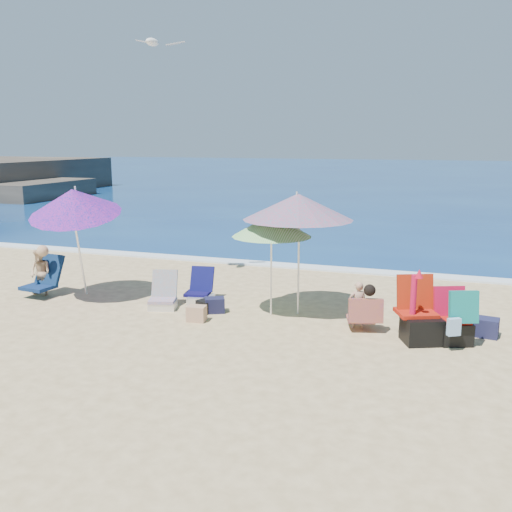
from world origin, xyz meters
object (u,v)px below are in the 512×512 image
(seagull, at_px, (153,42))
(person_left, at_px, (41,272))
(umbrella_striped, at_px, (272,225))
(camp_chair_right, at_px, (455,324))
(chair_rainbow, at_px, (163,299))
(umbrella_turquoise, at_px, (298,207))
(person_center, at_px, (362,307))
(camp_chair_left, at_px, (420,323))
(furled_umbrella, at_px, (414,302))
(chair_navy, at_px, (201,293))
(umbrella_blue, at_px, (74,202))

(seagull, bearing_deg, person_left, -142.07)
(umbrella_striped, relative_size, seagull, 2.07)
(camp_chair_right, bearing_deg, chair_rainbow, 177.05)
(umbrella_turquoise, height_order, person_center, umbrella_turquoise)
(umbrella_turquoise, height_order, camp_chair_right, umbrella_turquoise)
(camp_chair_right, distance_m, person_center, 1.45)
(camp_chair_left, bearing_deg, furled_umbrella, -128.32)
(chair_navy, height_order, person_left, person_left)
(chair_rainbow, xyz_separation_m, person_center, (3.65, -0.07, 0.21))
(umbrella_turquoise, xyz_separation_m, umbrella_blue, (-4.20, -0.48, -0.01))
(umbrella_striped, bearing_deg, chair_navy, 166.67)
(person_left, bearing_deg, chair_navy, 10.73)
(umbrella_blue, height_order, person_center, umbrella_blue)
(furled_umbrella, height_order, seagull, seagull)
(furled_umbrella, xyz_separation_m, person_left, (-7.17, 0.42, -0.18))
(umbrella_turquoise, xyz_separation_m, person_center, (1.21, -0.47, -1.54))
(umbrella_blue, height_order, seagull, seagull)
(umbrella_turquoise, bearing_deg, camp_chair_left, -18.38)
(chair_rainbow, height_order, person_center, person_center)
(umbrella_striped, distance_m, camp_chair_left, 2.92)
(umbrella_turquoise, bearing_deg, seagull, 162.16)
(person_center, bearing_deg, chair_navy, 168.36)
(umbrella_blue, bearing_deg, person_center, 0.12)
(person_left, bearing_deg, camp_chair_right, -1.80)
(camp_chair_left, xyz_separation_m, camp_chair_right, (0.50, 0.05, 0.02))
(umbrella_striped, height_order, camp_chair_left, umbrella_striped)
(umbrella_blue, relative_size, chair_rainbow, 3.33)
(umbrella_striped, xyz_separation_m, person_center, (1.63, -0.29, -1.23))
(camp_chair_left, bearing_deg, person_left, 177.68)
(furled_umbrella, relative_size, person_center, 1.48)
(camp_chair_left, xyz_separation_m, person_left, (-7.27, 0.30, 0.17))
(umbrella_turquoise, distance_m, chair_navy, 2.63)
(furled_umbrella, xyz_separation_m, person_center, (-0.83, 0.37, -0.26))
(camp_chair_right, xyz_separation_m, seagull, (-5.90, 1.71, 4.61))
(umbrella_turquoise, distance_m, umbrella_striped, 0.55)
(umbrella_turquoise, xyz_separation_m, chair_rainbow, (-2.44, -0.40, -1.75))
(umbrella_turquoise, xyz_separation_m, person_left, (-5.12, -0.42, -1.45))
(camp_chair_left, xyz_separation_m, person_center, (-0.93, 0.25, 0.09))
(umbrella_turquoise, bearing_deg, umbrella_striped, -156.58)
(chair_navy, distance_m, person_center, 3.23)
(umbrella_striped, height_order, camp_chair_right, umbrella_striped)
(camp_chair_right, distance_m, person_left, 7.78)
(camp_chair_right, relative_size, person_left, 0.85)
(umbrella_blue, height_order, camp_chair_right, umbrella_blue)
(umbrella_blue, xyz_separation_m, chair_rainbow, (1.76, 0.08, -1.74))
(furled_umbrella, bearing_deg, seagull, 160.37)
(seagull, bearing_deg, camp_chair_right, -16.14)
(person_left, bearing_deg, person_center, -0.45)
(furled_umbrella, distance_m, camp_chair_left, 0.39)
(umbrella_striped, xyz_separation_m, chair_rainbow, (-2.03, -0.22, -1.44))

